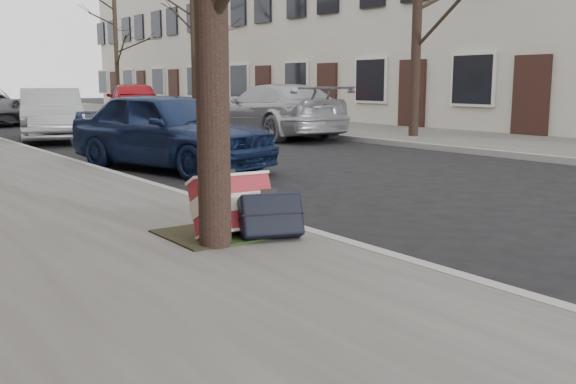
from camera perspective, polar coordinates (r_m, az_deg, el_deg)
ground at (r=5.97m, az=16.58°, el=-4.28°), size 120.00×120.00×0.00m
far_sidewalk at (r=22.33m, az=-2.08°, el=6.18°), size 4.00×70.00×0.12m
house_far at (r=26.48m, az=6.57°, el=14.33°), size 6.70×40.00×7.20m
dirt_patch at (r=5.53m, az=-6.49°, el=-3.67°), size 0.85×0.85×0.02m
suitcase_red at (r=5.42m, az=-4.91°, el=-1.16°), size 0.71×0.44×0.53m
suitcase_navy at (r=5.28m, az=-1.52°, el=-2.08°), size 0.59×0.46×0.41m
car_near_front at (r=10.69m, az=-10.49°, el=5.46°), size 2.49×4.08×1.30m
car_near_mid at (r=16.87m, az=-20.28°, el=6.47°), size 2.31×4.12×1.29m
car_far_front at (r=16.79m, az=-1.31°, el=7.21°), size 2.20×4.86×1.38m
car_far_back at (r=24.55m, az=-13.67°, el=7.84°), size 2.98×4.71×1.50m
tree_far_a at (r=16.24m, az=11.39°, el=14.46°), size 0.24×0.24×5.39m
tree_far_b at (r=25.43m, az=-8.39°, el=12.45°), size 0.21×0.21×5.15m
tree_far_c at (r=32.63m, az=-15.01°, el=11.90°), size 0.21×0.21×5.52m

